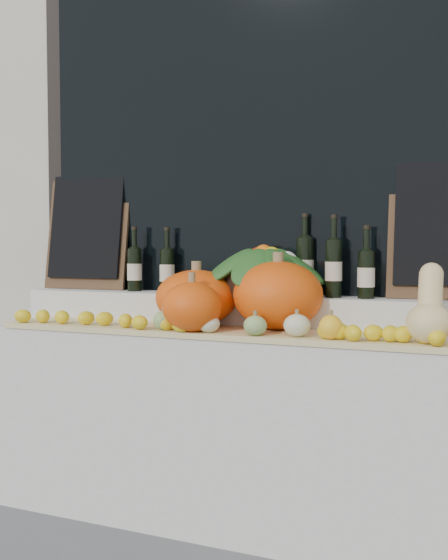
# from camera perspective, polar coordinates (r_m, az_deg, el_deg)

# --- Properties ---
(storefront_facade) EXTENTS (7.00, 0.94, 4.50)m
(storefront_facade) POSITION_cam_1_polar(r_m,az_deg,el_deg) (3.65, 5.00, 18.61)
(storefront_facade) COLOR beige
(storefront_facade) RESTS_ON ground
(display_sill) EXTENTS (2.30, 0.55, 0.88)m
(display_sill) POSITION_cam_1_polar(r_m,az_deg,el_deg) (2.95, 0.57, -13.24)
(display_sill) COLOR silver
(display_sill) RESTS_ON ground
(rear_tier) EXTENTS (2.30, 0.25, 0.16)m
(rear_tier) POSITION_cam_1_polar(r_m,az_deg,el_deg) (2.99, 1.64, -2.86)
(rear_tier) COLOR silver
(rear_tier) RESTS_ON display_sill
(straw_bedding) EXTENTS (2.10, 0.32, 0.02)m
(straw_bedding) POSITION_cam_1_polar(r_m,az_deg,el_deg) (2.74, -0.40, -4.81)
(straw_bedding) COLOR tan
(straw_bedding) RESTS_ON display_sill
(pumpkin_left) EXTENTS (0.41, 0.41, 0.26)m
(pumpkin_left) POSITION_cam_1_polar(r_m,az_deg,el_deg) (2.87, -2.54, -1.62)
(pumpkin_left) COLOR #F8580D
(pumpkin_left) RESTS_ON straw_bedding
(pumpkin_right) EXTENTS (0.45, 0.45, 0.30)m
(pumpkin_right) POSITION_cam_1_polar(r_m,az_deg,el_deg) (2.74, 4.96, -1.41)
(pumpkin_right) COLOR #F8580D
(pumpkin_right) RESTS_ON straw_bedding
(pumpkin_center) EXTENTS (0.27, 0.27, 0.21)m
(pumpkin_center) POSITION_cam_1_polar(r_m,az_deg,el_deg) (2.67, -2.95, -2.45)
(pumpkin_center) COLOR #F8580D
(pumpkin_center) RESTS_ON straw_bedding
(butternut_squash) EXTENTS (0.17, 0.22, 0.30)m
(butternut_squash) POSITION_cam_1_polar(r_m,az_deg,el_deg) (2.47, 18.28, -2.74)
(butternut_squash) COLOR #EECE8C
(butternut_squash) RESTS_ON straw_bedding
(decorative_gourds) EXTENTS (0.83, 0.13, 0.14)m
(decorative_gourds) POSITION_cam_1_polar(r_m,az_deg,el_deg) (2.59, 1.44, -3.90)
(decorative_gourds) COLOR #2D6C20
(decorative_gourds) RESTS_ON straw_bedding
(lemon_heap) EXTENTS (2.20, 0.16, 0.06)m
(lemon_heap) POSITION_cam_1_polar(r_m,az_deg,el_deg) (2.64, -1.32, -4.15)
(lemon_heap) COLOR yellow
(lemon_heap) RESTS_ON straw_bedding
(produce_bowl) EXTENTS (0.63, 0.63, 0.25)m
(produce_bowl) POSITION_cam_1_polar(r_m,az_deg,el_deg) (2.92, 3.63, 0.94)
(produce_bowl) COLOR black
(produce_bowl) RESTS_ON rear_tier
(wine_bottle_far_left) EXTENTS (0.08, 0.08, 0.33)m
(wine_bottle_far_left) POSITION_cam_1_polar(r_m,az_deg,el_deg) (3.24, -8.18, 1.01)
(wine_bottle_far_left) COLOR black
(wine_bottle_far_left) RESTS_ON rear_tier
(wine_bottle_near_left) EXTENTS (0.08, 0.08, 0.33)m
(wine_bottle_near_left) POSITION_cam_1_polar(r_m,az_deg,el_deg) (3.17, -5.22, 0.93)
(wine_bottle_near_left) COLOR black
(wine_bottle_near_left) RESTS_ON rear_tier
(wine_bottle_tall) EXTENTS (0.08, 0.08, 0.38)m
(wine_bottle_tall) POSITION_cam_1_polar(r_m,az_deg,el_deg) (2.93, 7.40, 1.29)
(wine_bottle_tall) COLOR black
(wine_bottle_tall) RESTS_ON rear_tier
(wine_bottle_near_right) EXTENTS (0.08, 0.08, 0.37)m
(wine_bottle_near_right) POSITION_cam_1_polar(r_m,az_deg,el_deg) (2.83, 9.99, 1.11)
(wine_bottle_near_right) COLOR black
(wine_bottle_near_right) RESTS_ON rear_tier
(wine_bottle_far_right) EXTENTS (0.08, 0.08, 0.32)m
(wine_bottle_far_right) POSITION_cam_1_polar(r_m,az_deg,el_deg) (2.80, 12.86, 0.55)
(wine_bottle_far_right) COLOR black
(wine_bottle_far_right) RESTS_ON rear_tier
(chalkboard_left) EXTENTS (0.50, 0.12, 0.62)m
(chalkboard_left) POSITION_cam_1_polar(r_m,az_deg,el_deg) (3.46, -12.43, 4.54)
(chalkboard_left) COLOR #4C331E
(chalkboard_left) RESTS_ON rear_tier
(chalkboard_right) EXTENTS (0.50, 0.12, 0.62)m
(chalkboard_right) POSITION_cam_1_polar(r_m,az_deg,el_deg) (2.85, 19.78, 4.78)
(chalkboard_right) COLOR #4C331E
(chalkboard_right) RESTS_ON rear_tier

